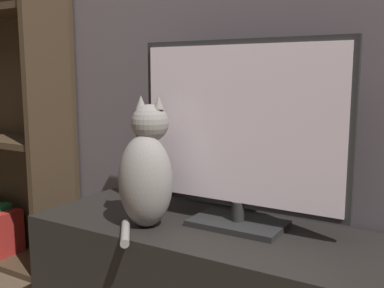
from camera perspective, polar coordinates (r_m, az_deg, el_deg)
tv at (r=1.50m, az=6.08°, el=1.32°), size 0.74×0.19×0.63m
cat at (r=1.53m, az=-5.76°, el=-3.56°), size 0.20×0.31×0.45m
bookshelf at (r=2.46m, az=-23.02°, el=5.25°), size 0.81×0.28×1.86m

